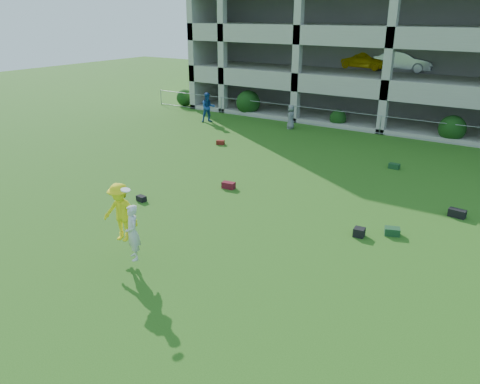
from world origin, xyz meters
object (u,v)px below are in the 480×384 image
Objects in this scene: bystander_c at (291,117)px; crate_d at (359,232)px; bystander_a at (208,107)px; parking_garage at (427,28)px; frisbee_contest at (123,216)px.

crate_d is (9.17, -12.56, -0.61)m from bystander_c.
bystander_a is 0.07× the size of parking_garage.
bystander_a is at bearing 119.40° from frisbee_contest.
bystander_a is 0.97× the size of frisbee_contest.
bystander_a is at bearing 142.86° from crate_d.
parking_garage is at bearing 86.86° from frisbee_contest.
bystander_c is at bearing -117.07° from parking_garage.
parking_garage reaches higher than frisbee_contest.
bystander_c is at bearing -36.01° from bystander_a.
parking_garage is at bearing 99.57° from crate_d.
bystander_c is (5.63, 1.35, -0.24)m from bystander_a.
frisbee_contest is 0.07× the size of parking_garage.
bystander_a is 19.10m from frisbee_contest.
bystander_c is 0.74× the size of frisbee_contest.
crate_d is (14.80, -11.21, -0.85)m from bystander_a.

